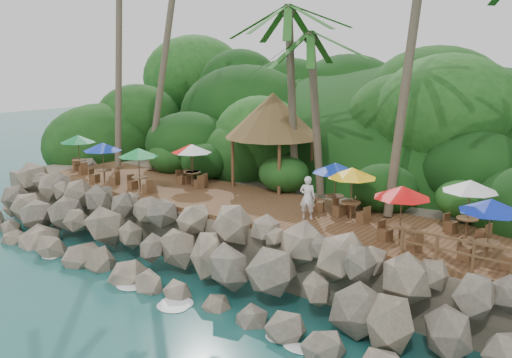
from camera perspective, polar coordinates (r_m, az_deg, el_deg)
The scene contains 10 objects.
ground at distance 20.74m, azimuth -10.44°, elevation -12.10°, with size 140.00×140.00×0.00m, color #19514F.
land_base at distance 32.65m, azimuth 10.82°, elevation -1.01°, with size 32.00×25.20×2.10m, color gray.
jungle_hill at distance 39.56m, azimuth 15.73°, elevation -0.45°, with size 44.80×28.00×15.40m, color #143811.
seawall at distance 21.57m, azimuth -6.58°, elevation -7.68°, with size 29.00×4.00×2.30m, color gray, non-canonical shape.
terrace at distance 24.13m, azimuth 0.00°, elevation -2.78°, with size 26.00×5.00×0.20m, color brown.
jungle_foliage at distance 32.05m, azimuth 9.93°, elevation -3.17°, with size 44.00×16.00×12.00m, color #143811, non-canonical shape.
foam_line at distance 20.91m, azimuth -9.82°, elevation -11.78°, with size 25.20×0.80×0.06m.
palapa at distance 26.97m, azimuth 1.76°, elevation 6.61°, with size 4.73×4.73×4.60m.
dining_clusters at distance 23.58m, azimuth -0.70°, elevation 1.43°, with size 23.76×4.50×2.09m.
waiter at distance 21.70m, azimuth 5.36°, elevation -1.94°, with size 0.64×0.42×1.74m, color white.
Camera 1 is at (14.26, -12.38, 8.59)m, focal length 38.62 mm.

